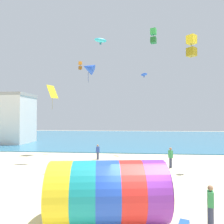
# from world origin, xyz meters

# --- Properties ---
(sea) EXTENTS (120.00, 40.00, 0.10)m
(sea) POSITION_xyz_m (0.00, 37.47, 0.05)
(sea) COLOR teal
(sea) RESTS_ON ground
(giant_inflatable_tube) EXTENTS (5.15, 3.25, 2.56)m
(giant_inflatable_tube) POSITION_xyz_m (-1.40, 0.48, 1.28)
(giant_inflatable_tube) COLOR yellow
(giant_inflatable_tube) RESTS_ON ground
(kite_handler) EXTENTS (0.29, 0.40, 1.66)m
(kite_handler) POSITION_xyz_m (2.73, 0.50, 0.84)
(kite_handler) COLOR #383D56
(kite_handler) RESTS_ON ground
(kite_orange_box) EXTENTS (0.50, 0.50, 1.04)m
(kite_orange_box) POSITION_xyz_m (-6.85, 17.76, 10.77)
(kite_orange_box) COLOR orange
(kite_blue_delta) EXTENTS (1.38, 1.07, 2.12)m
(kite_blue_delta) POSITION_xyz_m (-4.70, 12.29, 9.19)
(kite_blue_delta) COLOR blue
(kite_blue_parafoil) EXTENTS (0.97, 1.03, 0.53)m
(kite_blue_parafoil) POSITION_xyz_m (0.98, 17.51, 9.46)
(kite_blue_parafoil) COLOR blue
(kite_green_box) EXTENTS (0.67, 0.67, 1.53)m
(kite_green_box) POSITION_xyz_m (1.68, 13.01, 12.40)
(kite_green_box) COLOR green
(kite_yellow_diamond) EXTENTS (1.21, 1.43, 2.88)m
(kite_yellow_diamond) POSITION_xyz_m (-9.90, 16.46, 7.37)
(kite_yellow_diamond) COLOR yellow
(kite_yellow_box) EXTENTS (0.83, 0.83, 1.68)m
(kite_yellow_box) POSITION_xyz_m (4.05, 8.15, 9.76)
(kite_yellow_box) COLOR yellow
(kite_cyan_parafoil) EXTENTS (1.17, 0.88, 0.57)m
(kite_cyan_parafoil) POSITION_xyz_m (-3.10, 9.66, 10.95)
(kite_cyan_parafoil) COLOR #2DB2C6
(bystander_near_water) EXTENTS (0.37, 0.24, 1.54)m
(bystander_near_water) POSITION_xyz_m (-3.98, 13.70, 0.77)
(bystander_near_water) COLOR #383D56
(bystander_near_water) RESTS_ON ground
(bystander_mid_beach) EXTENTS (0.39, 0.42, 1.76)m
(bystander_mid_beach) POSITION_xyz_m (2.87, 10.63, 0.91)
(bystander_mid_beach) COLOR #383D56
(bystander_mid_beach) RESTS_ON ground
(promenade_building) EXTENTS (9.85, 6.01, 8.26)m
(promenade_building) POSITION_xyz_m (-22.28, 25.90, 4.14)
(promenade_building) COLOR silver
(promenade_building) RESTS_ON ground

